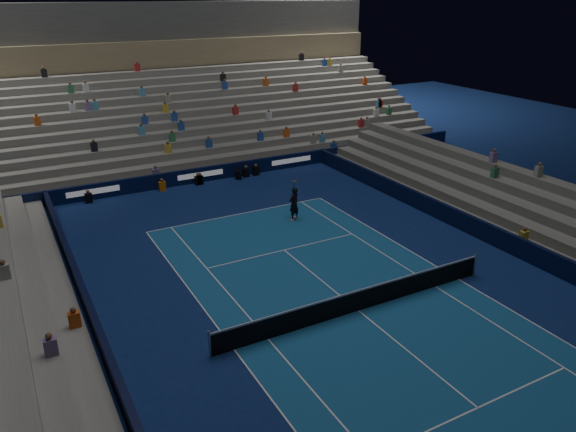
% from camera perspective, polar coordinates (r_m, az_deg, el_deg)
% --- Properties ---
extents(ground, '(90.00, 90.00, 0.00)m').
position_cam_1_polar(ground, '(22.83, 7.32, -9.72)').
color(ground, '#0D1E52').
rests_on(ground, ground).
extents(court_surface, '(10.97, 23.77, 0.01)m').
position_cam_1_polar(court_surface, '(22.83, 7.32, -9.71)').
color(court_surface, '#185086').
rests_on(court_surface, ground).
extents(sponsor_barrier_far, '(44.00, 0.25, 1.00)m').
position_cam_1_polar(sponsor_barrier_far, '(37.74, -9.12, 4.24)').
color(sponsor_barrier_far, '#081133').
rests_on(sponsor_barrier_far, ground).
extents(sponsor_barrier_east, '(0.25, 37.00, 1.00)m').
position_cam_1_polar(sponsor_barrier_east, '(28.81, 23.32, -3.24)').
color(sponsor_barrier_east, black).
rests_on(sponsor_barrier_east, ground).
extents(sponsor_barrier_west, '(0.25, 37.00, 1.00)m').
position_cam_1_polar(sponsor_barrier_west, '(19.42, -17.59, -15.39)').
color(sponsor_barrier_west, black).
rests_on(sponsor_barrier_west, ground).
extents(grandstand_main, '(44.00, 15.20, 11.20)m').
position_cam_1_polar(grandstand_main, '(45.75, -13.46, 10.82)').
color(grandstand_main, slate).
rests_on(grandstand_main, ground).
extents(grandstand_east, '(5.00, 37.00, 2.50)m').
position_cam_1_polar(grandstand_east, '(31.32, 27.45, -1.13)').
color(grandstand_east, slate).
rests_on(grandstand_east, ground).
extents(tennis_net, '(12.90, 0.10, 1.10)m').
position_cam_1_polar(tennis_net, '(22.57, 7.38, -8.63)').
color(tennis_net, '#B2B2B7').
rests_on(tennis_net, ground).
extents(tennis_player, '(0.82, 0.67, 1.93)m').
position_cam_1_polar(tennis_player, '(30.82, 0.61, 1.27)').
color(tennis_player, black).
rests_on(tennis_player, ground).
extents(broadcast_camera, '(0.60, 0.96, 0.57)m').
position_cam_1_polar(broadcast_camera, '(38.13, -5.15, 4.30)').
color(broadcast_camera, black).
rests_on(broadcast_camera, ground).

